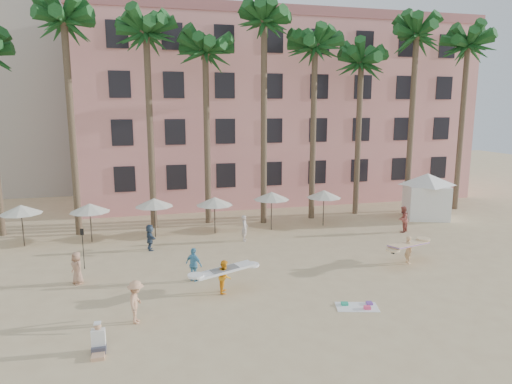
{
  "coord_description": "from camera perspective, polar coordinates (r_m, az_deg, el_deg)",
  "views": [
    {
      "loc": [
        -5.71,
        -17.52,
        8.54
      ],
      "look_at": [
        0.26,
        6.0,
        4.0
      ],
      "focal_mm": 32.0,
      "sensor_mm": 36.0,
      "label": 1
    }
  ],
  "objects": [
    {
      "name": "umbrella_row",
      "position": [
        30.78,
        -8.9,
        -1.17
      ],
      "size": [
        22.5,
        2.7,
        2.73
      ],
      "color": "#332B23",
      "rests_on": "ground"
    },
    {
      "name": "beach_towel",
      "position": [
        20.86,
        12.63,
        -13.75
      ],
      "size": [
        2.0,
        1.44,
        0.14
      ],
      "color": "white",
      "rests_on": "ground"
    },
    {
      "name": "seated_man",
      "position": [
        17.77,
        -19.1,
        -17.37
      ],
      "size": [
        0.49,
        0.85,
        1.1
      ],
      "color": "#3F3F4C",
      "rests_on": "ground"
    },
    {
      "name": "beachgoers",
      "position": [
        25.14,
        -4.47,
        -7.24
      ],
      "size": [
        21.59,
        11.05,
        1.82
      ],
      "color": "#A97A5F",
      "rests_on": "ground"
    },
    {
      "name": "cabana",
      "position": [
        37.75,
        20.54,
        0.04
      ],
      "size": [
        5.76,
        5.76,
        3.5
      ],
      "color": "white",
      "rests_on": "ground"
    },
    {
      "name": "ground",
      "position": [
        20.31,
        3.57,
        -14.29
      ],
      "size": [
        120.0,
        120.0,
        0.0
      ],
      "primitive_type": "plane",
      "color": "#D1B789",
      "rests_on": "ground"
    },
    {
      "name": "carrier_yellow",
      "position": [
        26.69,
        18.54,
        -6.58
      ],
      "size": [
        3.09,
        2.04,
        1.57
      ],
      "color": "tan",
      "rests_on": "ground"
    },
    {
      "name": "paddle",
      "position": [
        25.99,
        -20.83,
        -6.04
      ],
      "size": [
        0.18,
        0.04,
        2.23
      ],
      "color": "black",
      "rests_on": "ground"
    },
    {
      "name": "palm_row",
      "position": [
        33.4,
        -3.57,
        18.2
      ],
      "size": [
        44.4,
        5.4,
        16.3
      ],
      "color": "brown",
      "rests_on": "ground"
    },
    {
      "name": "pink_hotel",
      "position": [
        45.34,
        2.07,
        9.91
      ],
      "size": [
        35.0,
        14.0,
        16.0
      ],
      "primitive_type": "cube",
      "color": "pink",
      "rests_on": "ground"
    },
    {
      "name": "carrier_white",
      "position": [
        21.6,
        -3.94,
        -10.29
      ],
      "size": [
        2.96,
        1.49,
        1.55
      ],
      "color": "#FFA61A",
      "rests_on": "ground"
    }
  ]
}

